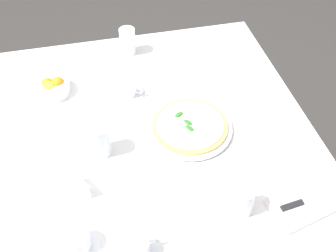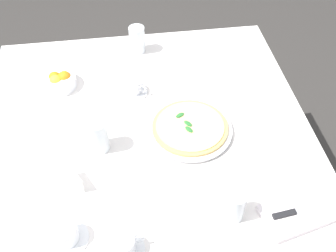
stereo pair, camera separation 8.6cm
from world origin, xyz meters
TOP-DOWN VIEW (x-y plane):
  - ground_plane at (0.00, 0.00)m, footprint 8.00×8.00m
  - dining_table at (0.00, 0.00)m, footprint 1.23×1.23m
  - pizza_plate at (0.16, -0.04)m, footprint 0.31×0.31m
  - pizza at (0.16, -0.04)m, footprint 0.28×0.28m
  - coffee_cup_far_left at (-0.28, -0.41)m, footprint 0.13×0.13m
  - coffee_cup_far_right at (-0.04, 0.21)m, footprint 0.13×0.13m
  - coffee_cup_back_corner at (-0.12, -0.47)m, footprint 0.13×0.13m
  - water_glass_right_edge at (0.23, -0.40)m, footprint 0.06×0.06m
  - water_glass_center_back at (-0.17, -0.07)m, footprint 0.07×0.07m
  - water_glass_near_right at (0.01, 0.49)m, footprint 0.07×0.07m
  - napkin_folded at (0.42, -0.43)m, footprint 0.24×0.18m
  - dinner_knife at (0.43, -0.43)m, footprint 0.20×0.04m
  - citrus_bowl at (-0.33, 0.29)m, footprint 0.15×0.15m
  - menu_card at (-0.25, -0.22)m, footprint 0.05×0.08m

SIDE VIEW (x-z plane):
  - ground_plane at x=0.00m, z-range 0.00..0.00m
  - dining_table at x=0.00m, z-range 0.24..0.96m
  - napkin_folded at x=0.42m, z-range 0.72..0.74m
  - pizza_plate at x=0.16m, z-range 0.72..0.74m
  - dinner_knife at x=0.43m, z-range 0.74..0.75m
  - pizza at x=0.16m, z-range 0.74..0.76m
  - coffee_cup_far_right at x=-0.04m, z-range 0.72..0.78m
  - citrus_bowl at x=-0.33m, z-range 0.71..0.78m
  - coffee_cup_back_corner at x=-0.12m, z-range 0.72..0.78m
  - coffee_cup_far_left at x=-0.28m, z-range 0.72..0.78m
  - menu_card at x=-0.25m, z-range 0.72..0.78m
  - water_glass_right_edge at x=0.23m, z-range 0.72..0.83m
  - water_glass_center_back at x=-0.17m, z-range 0.71..0.84m
  - water_glass_near_right at x=0.01m, z-range 0.71..0.84m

